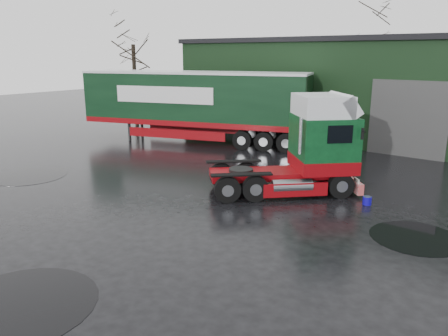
# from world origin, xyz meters

# --- Properties ---
(ground) EXTENTS (100.00, 100.00, 0.00)m
(ground) POSITION_xyz_m (0.00, 0.00, 0.00)
(ground) COLOR black
(warehouse) EXTENTS (32.40, 12.40, 6.30)m
(warehouse) POSITION_xyz_m (2.00, 20.00, 3.16)
(warehouse) COLOR black
(warehouse) RESTS_ON ground
(hero_tractor) EXTENTS (6.29, 6.25, 3.87)m
(hero_tractor) POSITION_xyz_m (-0.16, 4.50, 1.93)
(hero_tractor) COLOR #0B3C1B
(hero_tractor) RESTS_ON ground
(trailer_left) EXTENTS (14.10, 7.23, 4.33)m
(trailer_left) POSITION_xyz_m (-9.40, 10.00, 2.16)
(trailer_left) COLOR silver
(trailer_left) RESTS_ON ground
(wash_bucket) EXTENTS (0.36, 0.36, 0.30)m
(wash_bucket) POSITION_xyz_m (3.18, 5.19, 0.15)
(wash_bucket) COLOR #1007A0
(wash_bucket) RESTS_ON ground
(tree_left) EXTENTS (4.40, 4.40, 8.50)m
(tree_left) POSITION_xyz_m (-17.00, 12.00, 4.25)
(tree_left) COLOR black
(tree_left) RESTS_ON ground
(tree_back_a) EXTENTS (4.40, 4.40, 9.50)m
(tree_back_a) POSITION_xyz_m (-6.00, 30.00, 4.75)
(tree_back_a) COLOR black
(tree_back_a) RESTS_ON ground
(puddle_0) EXTENTS (3.44, 3.44, 0.01)m
(puddle_0) POSITION_xyz_m (-0.52, -5.98, 0.00)
(puddle_0) COLOR black
(puddle_0) RESTS_ON ground
(puddle_1) EXTENTS (2.69, 2.69, 0.01)m
(puddle_1) POSITION_xyz_m (5.41, 3.18, 0.00)
(puddle_1) COLOR black
(puddle_1) RESTS_ON ground
(puddle_2) EXTENTS (3.32, 3.32, 0.01)m
(puddle_2) POSITION_xyz_m (-10.32, -0.33, 0.00)
(puddle_2) COLOR black
(puddle_2) RESTS_ON ground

